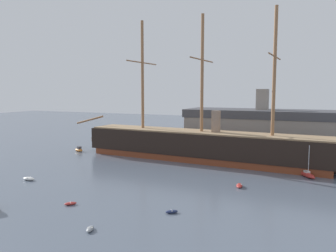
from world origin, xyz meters
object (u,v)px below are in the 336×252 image
object	(u,v)px
dinghy_mid_right	(172,212)
dockside_warehouse_right	(281,132)
dinghy_distant_centre	(204,154)
dinghy_foreground_right	(90,229)
motorboat_far_left	(79,150)
tall_ship	(201,145)
dinghy_alongside_stern	(239,186)
dinghy_near_centre	(70,204)
sailboat_far_right	(307,174)
dinghy_mid_left	(29,179)

from	to	relation	value
dinghy_mid_right	dockside_warehouse_right	size ratio (longest dim) A/B	0.03
dinghy_mid_right	dinghy_distant_centre	xyz separation A→B (m)	(-9.36, 43.56, 0.02)
dinghy_foreground_right	dinghy_distant_centre	world-z (taller)	dinghy_distant_centre
dinghy_mid_right	motorboat_far_left	xyz separation A→B (m)	(-43.64, 33.09, 0.31)
dinghy_foreground_right	tall_ship	bearing A→B (deg)	90.85
dinghy_foreground_right	dockside_warehouse_right	bearing A→B (deg)	75.76
dinghy_distant_centre	dockside_warehouse_right	xyz separation A→B (m)	(18.92, 11.63, 5.73)
motorboat_far_left	dinghy_foreground_right	bearing A→B (deg)	-49.21
dinghy_mid_right	dinghy_alongside_stern	bearing A→B (deg)	69.96
dinghy_near_centre	dinghy_alongside_stern	xyz separation A→B (m)	(21.46, 19.86, 0.08)
tall_ship	dinghy_foreground_right	distance (m)	45.35
tall_ship	dinghy_foreground_right	bearing A→B (deg)	-89.15
tall_ship	dinghy_near_centre	xyz separation A→B (m)	(-7.86, -38.90, -3.67)
motorboat_far_left	dockside_warehouse_right	bearing A→B (deg)	22.56
tall_ship	dinghy_near_centre	world-z (taller)	tall_ship
dinghy_foreground_right	dinghy_near_centre	bearing A→B (deg)	143.56
dinghy_distant_centre	dockside_warehouse_right	world-z (taller)	dockside_warehouse_right
dinghy_mid_right	dockside_warehouse_right	distance (m)	56.30
tall_ship	sailboat_far_right	size ratio (longest dim) A/B	11.36
dinghy_near_centre	dinghy_mid_right	size ratio (longest dim) A/B	0.97
dinghy_near_centre	motorboat_far_left	xyz separation A→B (m)	(-28.25, 36.33, 0.30)
dinghy_distant_centre	dinghy_mid_right	bearing A→B (deg)	-77.87
dinghy_near_centre	dinghy_distant_centre	bearing A→B (deg)	82.65
dinghy_mid_left	dinghy_mid_right	world-z (taller)	dinghy_mid_left
dinghy_mid_left	dockside_warehouse_right	distance (m)	66.03
dinghy_mid_left	motorboat_far_left	distance (m)	30.88
tall_ship	dinghy_alongside_stern	xyz separation A→B (m)	(13.60, -19.04, -3.59)
dockside_warehouse_right	motorboat_far_left	bearing A→B (deg)	-157.44
dinghy_mid_left	dinghy_distant_centre	xyz separation A→B (m)	(22.88, 39.17, -0.08)
tall_ship	dinghy_mid_left	xyz separation A→B (m)	(-24.71, -31.27, -3.57)
tall_ship	dinghy_distant_centre	size ratio (longest dim) A/B	35.40
dockside_warehouse_right	tall_ship	bearing A→B (deg)	-131.19
dinghy_mid_right	dockside_warehouse_right	xyz separation A→B (m)	(9.56, 55.19, 5.75)
dinghy_mid_left	dinghy_distant_centre	bearing A→B (deg)	59.70
dinghy_near_centre	dinghy_distant_centre	distance (m)	47.19
dinghy_near_centre	dinghy_alongside_stern	bearing A→B (deg)	42.78
dinghy_foreground_right	dinghy_mid_left	distance (m)	28.96
tall_ship	dinghy_alongside_stern	world-z (taller)	tall_ship
dinghy_alongside_stern	sailboat_far_right	world-z (taller)	sailboat_far_right
dinghy_mid_right	sailboat_far_right	size ratio (longest dim) A/B	0.29
tall_ship	dinghy_mid_left	world-z (taller)	tall_ship
dinghy_mid_right	sailboat_far_right	world-z (taller)	sailboat_far_right
dinghy_mid_left	dinghy_mid_right	size ratio (longest dim) A/B	1.42
dinghy_foreground_right	dockside_warehouse_right	xyz separation A→B (m)	(16.42, 64.73, 5.75)
tall_ship	dinghy_mid_right	bearing A→B (deg)	-78.07
dinghy_near_centre	motorboat_far_left	distance (m)	46.02
dinghy_near_centre	sailboat_far_right	world-z (taller)	sailboat_far_right
tall_ship	dinghy_alongside_stern	distance (m)	23.67
dinghy_mid_right	dinghy_alongside_stern	distance (m)	17.69
dinghy_mid_right	dinghy_foreground_right	bearing A→B (deg)	-125.73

